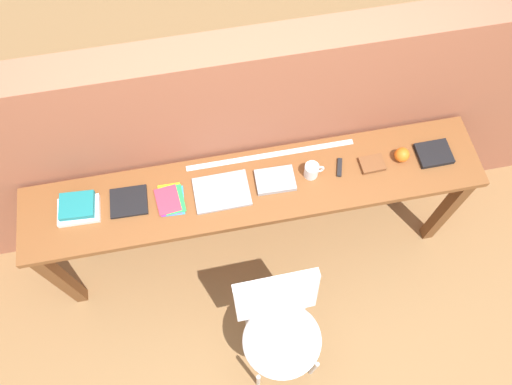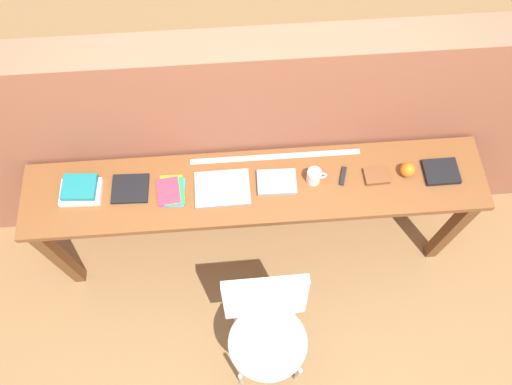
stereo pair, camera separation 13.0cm
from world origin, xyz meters
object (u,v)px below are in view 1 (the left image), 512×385
Objects in this scene: book_repair_rightmost at (434,154)px; magazine_cycling at (129,202)px; chair_white_moulded at (280,325)px; mug at (312,170)px; book_open_centre at (222,192)px; multitool_folded at (339,167)px; sports_ball_small at (402,155)px; book_stack_leftmost at (78,208)px; pamphlet_pile_colourful at (171,200)px; leather_journal_brown at (372,164)px.

magazine_cycling is at bearing 178.83° from book_repair_rightmost.
chair_white_moulded is 0.86m from mug.
multitool_folded is at bearing 1.73° from book_open_centre.
book_stack_leftmost is at bearing 179.59° from sports_ball_small.
book_stack_leftmost is 1.75m from sports_ball_small.
magazine_cycling and multitool_folded have the same top height.
book_repair_rightmost reaches higher than chair_white_moulded.
pamphlet_pile_colourful is 0.77m from mug.
book_repair_rightmost is (1.19, 0.01, 0.00)m from book_open_centre.
mug reaches higher than magazine_cycling.
magazine_cycling is at bearing 133.77° from chair_white_moulded.
book_open_centre is at bearing -177.65° from multitool_folded.
book_open_centre reaches higher than chair_white_moulded.
book_open_centre is 1.00m from sports_ball_small.
sports_ball_small reaches higher than multitool_folded.
mug is 1.00× the size of multitool_folded.
leather_journal_brown is at bearing -0.81° from book_stack_leftmost.
leather_journal_brown is at bearing 179.41° from book_repair_rightmost.
multitool_folded is 1.34× the size of sports_ball_small.
mug is at bearing 1.44° from book_open_centre.
sports_ball_small reaches higher than book_open_centre.
leather_journal_brown is at bearing 0.46° from pamphlet_pile_colourful.
chair_white_moulded is 1.14m from sports_ball_small.
pamphlet_pile_colourful is at bearing 178.52° from leather_journal_brown.
leather_journal_brown is 0.17m from sports_ball_small.
book_stack_leftmost is at bearing 176.24° from pamphlet_pile_colourful.
book_repair_rightmost is at bearing -0.70° from book_stack_leftmost.
mug is at bearing 0.88° from magazine_cycling.
mug reaches higher than book_repair_rightmost.
pamphlet_pile_colourful is (-0.46, 0.68, 0.36)m from chair_white_moulded.
mug reaches higher than leather_journal_brown.
mug is at bearing -176.78° from multitool_folded.
sports_ball_small reaches higher than magazine_cycling.
book_stack_leftmost is 1.99× the size of multitool_folded.
book_stack_leftmost is at bearing 179.21° from mug.
multitool_folded is (1.40, -0.01, -0.02)m from book_stack_leftmost.
mug is (0.76, 0.01, 0.04)m from pamphlet_pile_colourful.
book_stack_leftmost reaches higher than magazine_cycling.
book_open_centre is at bearing -0.77° from pamphlet_pile_colourful.
pamphlet_pile_colourful is (0.48, -0.03, -0.02)m from book_stack_leftmost.
book_stack_leftmost is 0.75× the size of book_open_centre.
book_open_centre is 2.66× the size of multitool_folded.
sports_ball_small is 0.44× the size of book_repair_rightmost.
chair_white_moulded is at bearing -74.97° from book_open_centre.
leather_journal_brown is 0.70× the size of book_repair_rightmost.
book_repair_rightmost is at bearing -2.14° from leather_journal_brown.
leather_journal_brown is 1.59× the size of sports_ball_small.
book_stack_leftmost is 1.13× the size of magazine_cycling.
mug reaches higher than pamphlet_pile_colourful.
sports_ball_small is at bearing 1.53° from leather_journal_brown.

